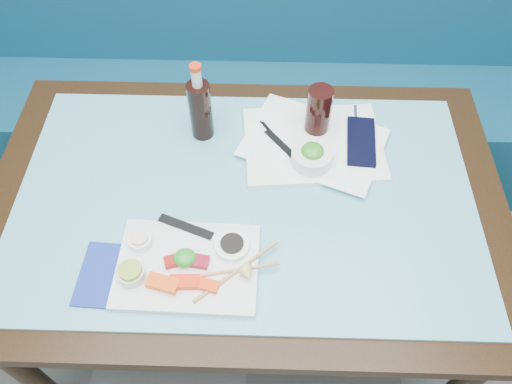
{
  "coord_description": "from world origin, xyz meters",
  "views": [
    {
      "loc": [
        0.05,
        0.67,
        1.84
      ],
      "look_at": [
        0.03,
        1.43,
        0.8
      ],
      "focal_mm": 35.0,
      "sensor_mm": 36.0,
      "label": 1
    }
  ],
  "objects_px": {
    "blue_napkin": "(115,275)",
    "cola_glass": "(319,110)",
    "dining_table": "(246,215)",
    "sashimi_plate": "(188,266)",
    "booth_bench": "(255,89)",
    "cola_bottle_body": "(201,111)",
    "serving_tray": "(313,144)",
    "seaweed_bowl": "(312,157)"
  },
  "relations": [
    {
      "from": "sashimi_plate",
      "to": "serving_tray",
      "type": "distance_m",
      "value": 0.51
    },
    {
      "from": "dining_table",
      "to": "cola_bottle_body",
      "type": "distance_m",
      "value": 0.32
    },
    {
      "from": "booth_bench",
      "to": "cola_glass",
      "type": "height_order",
      "value": "booth_bench"
    },
    {
      "from": "dining_table",
      "to": "blue_napkin",
      "type": "bearing_deg",
      "value": -140.95
    },
    {
      "from": "cola_glass",
      "to": "cola_bottle_body",
      "type": "height_order",
      "value": "cola_bottle_body"
    },
    {
      "from": "booth_bench",
      "to": "sashimi_plate",
      "type": "bearing_deg",
      "value": -96.97
    },
    {
      "from": "sashimi_plate",
      "to": "blue_napkin",
      "type": "xyz_separation_m",
      "value": [
        -0.17,
        -0.03,
        -0.01
      ]
    },
    {
      "from": "sashimi_plate",
      "to": "seaweed_bowl",
      "type": "distance_m",
      "value": 0.45
    },
    {
      "from": "serving_tray",
      "to": "blue_napkin",
      "type": "distance_m",
      "value": 0.65
    },
    {
      "from": "booth_bench",
      "to": "seaweed_bowl",
      "type": "distance_m",
      "value": 0.86
    },
    {
      "from": "dining_table",
      "to": "sashimi_plate",
      "type": "relative_size",
      "value": 4.14
    },
    {
      "from": "booth_bench",
      "to": "sashimi_plate",
      "type": "xyz_separation_m",
      "value": [
        -0.13,
        -1.06,
        0.39
      ]
    },
    {
      "from": "dining_table",
      "to": "sashimi_plate",
      "type": "distance_m",
      "value": 0.27
    },
    {
      "from": "serving_tray",
      "to": "seaweed_bowl",
      "type": "distance_m",
      "value": 0.08
    },
    {
      "from": "dining_table",
      "to": "cola_bottle_body",
      "type": "relative_size",
      "value": 7.62
    },
    {
      "from": "dining_table",
      "to": "blue_napkin",
      "type": "relative_size",
      "value": 8.22
    },
    {
      "from": "blue_napkin",
      "to": "cola_bottle_body",
      "type": "bearing_deg",
      "value": 70.21
    },
    {
      "from": "booth_bench",
      "to": "blue_napkin",
      "type": "distance_m",
      "value": 1.19
    },
    {
      "from": "sashimi_plate",
      "to": "serving_tray",
      "type": "xyz_separation_m",
      "value": [
        0.32,
        0.4,
        -0.0
      ]
    },
    {
      "from": "blue_napkin",
      "to": "sashimi_plate",
      "type": "bearing_deg",
      "value": 8.74
    },
    {
      "from": "dining_table",
      "to": "serving_tray",
      "type": "relative_size",
      "value": 3.59
    },
    {
      "from": "dining_table",
      "to": "booth_bench",
      "type": "bearing_deg",
      "value": 90.0
    },
    {
      "from": "seaweed_bowl",
      "to": "cola_bottle_body",
      "type": "bearing_deg",
      "value": 159.67
    },
    {
      "from": "blue_napkin",
      "to": "cola_glass",
      "type": "bearing_deg",
      "value": 44.1
    },
    {
      "from": "sashimi_plate",
      "to": "cola_bottle_body",
      "type": "xyz_separation_m",
      "value": [
        -0.0,
        0.44,
        0.08
      ]
    },
    {
      "from": "sashimi_plate",
      "to": "seaweed_bowl",
      "type": "xyz_separation_m",
      "value": [
        0.31,
        0.33,
        0.03
      ]
    },
    {
      "from": "booth_bench",
      "to": "blue_napkin",
      "type": "bearing_deg",
      "value": -105.52
    },
    {
      "from": "booth_bench",
      "to": "blue_napkin",
      "type": "relative_size",
      "value": 17.61
    },
    {
      "from": "booth_bench",
      "to": "seaweed_bowl",
      "type": "relative_size",
      "value": 26.58
    },
    {
      "from": "serving_tray",
      "to": "cola_glass",
      "type": "height_order",
      "value": "cola_glass"
    },
    {
      "from": "cola_bottle_body",
      "to": "booth_bench",
      "type": "bearing_deg",
      "value": 77.87
    },
    {
      "from": "cola_glass",
      "to": "blue_napkin",
      "type": "height_order",
      "value": "cola_glass"
    },
    {
      "from": "dining_table",
      "to": "sashimi_plate",
      "type": "xyz_separation_m",
      "value": [
        -0.13,
        -0.22,
        0.1
      ]
    },
    {
      "from": "cola_glass",
      "to": "cola_bottle_body",
      "type": "bearing_deg",
      "value": -177.42
    },
    {
      "from": "sashimi_plate",
      "to": "blue_napkin",
      "type": "bearing_deg",
      "value": -169.81
    },
    {
      "from": "booth_bench",
      "to": "sashimi_plate",
      "type": "distance_m",
      "value": 1.13
    },
    {
      "from": "dining_table",
      "to": "serving_tray",
      "type": "xyz_separation_m",
      "value": [
        0.19,
        0.18,
        0.1
      ]
    },
    {
      "from": "cola_glass",
      "to": "blue_napkin",
      "type": "relative_size",
      "value": 0.85
    },
    {
      "from": "serving_tray",
      "to": "blue_napkin",
      "type": "bearing_deg",
      "value": -143.63
    },
    {
      "from": "cola_glass",
      "to": "booth_bench",
      "type": "bearing_deg",
      "value": 108.32
    },
    {
      "from": "seaweed_bowl",
      "to": "cola_bottle_body",
      "type": "height_order",
      "value": "cola_bottle_body"
    },
    {
      "from": "booth_bench",
      "to": "serving_tray",
      "type": "bearing_deg",
      "value": -73.93
    }
  ]
}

